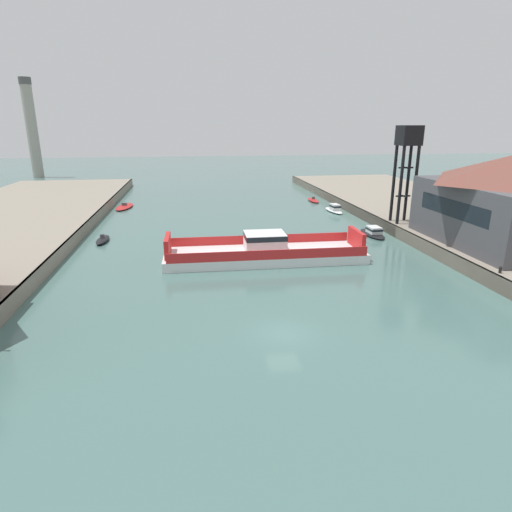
{
  "coord_description": "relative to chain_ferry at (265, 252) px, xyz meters",
  "views": [
    {
      "loc": [
        -6.6,
        -29.01,
        15.42
      ],
      "look_at": [
        0.0,
        14.17,
        2.0
      ],
      "focal_mm": 29.9,
      "sensor_mm": 36.0,
      "label": 1
    }
  ],
  "objects": [
    {
      "name": "smokestack_distant_b",
      "position": [
        -54.71,
        93.87,
        14.4
      ],
      "size": [
        3.41,
        3.41,
        28.85
      ],
      "color": "#9E998E",
      "rests_on": "ground"
    },
    {
      "name": "crane_tower",
      "position": [
        22.29,
        10.23,
        11.11
      ],
      "size": [
        2.88,
        2.88,
        13.76
      ],
      "color": "black",
      "rests_on": "quay_right"
    },
    {
      "name": "bollard_right_aft",
      "position": [
        20.99,
        -12.84,
        1.05
      ],
      "size": [
        0.32,
        0.32,
        0.71
      ],
      "color": "black",
      "rests_on": "quay_right"
    },
    {
      "name": "ground_plane",
      "position": [
        -1.77,
        -18.89,
        -1.02
      ],
      "size": [
        400.0,
        400.0,
        0.0
      ],
      "primitive_type": "plane",
      "color": "#476B66"
    },
    {
      "name": "moored_boat_near_left",
      "position": [
        17.82,
        27.09,
        -0.45
      ],
      "size": [
        2.48,
        6.52,
        1.53
      ],
      "color": "white",
      "rests_on": "ground"
    },
    {
      "name": "moored_boat_mid_right",
      "position": [
        17.64,
        9.19,
        -0.5
      ],
      "size": [
        2.48,
        6.52,
        1.4
      ],
      "color": "black",
      "rests_on": "ground"
    },
    {
      "name": "chain_ferry",
      "position": [
        0.0,
        0.0,
        0.0
      ],
      "size": [
        23.72,
        7.35,
        3.32
      ],
      "color": "silver",
      "rests_on": "ground"
    },
    {
      "name": "moored_boat_mid_left",
      "position": [
        -20.72,
        11.51,
        -0.71
      ],
      "size": [
        1.67,
        4.91,
        1.1
      ],
      "color": "black",
      "rests_on": "ground"
    },
    {
      "name": "warehouse_shed",
      "position": [
        28.29,
        -2.89,
        5.89
      ],
      "size": [
        13.32,
        18.93,
        10.47
      ],
      "color": "#4C4C51",
      "rests_on": "quay_right"
    },
    {
      "name": "moored_boat_far_left",
      "position": [
        -21.32,
        37.27,
        -0.77
      ],
      "size": [
        3.62,
        8.16,
        0.98
      ],
      "color": "red",
      "rests_on": "ground"
    },
    {
      "name": "moored_boat_near_right",
      "position": [
        17.17,
        38.86,
        -0.75
      ],
      "size": [
        1.71,
        5.82,
        1.02
      ],
      "color": "red",
      "rests_on": "ground"
    }
  ]
}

